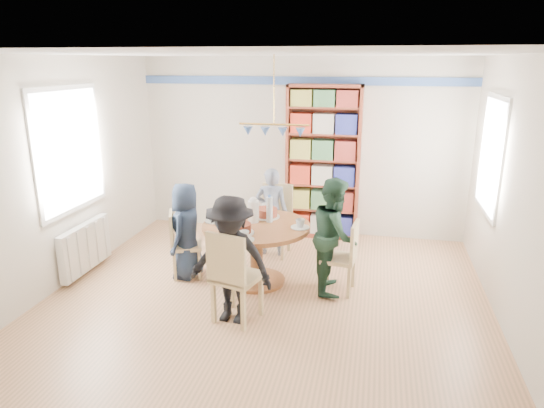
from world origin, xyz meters
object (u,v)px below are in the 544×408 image
(chair_left, at_px, (180,241))
(chair_near, at_px, (232,273))
(person_left, at_px, (187,231))
(person_near, at_px, (231,260))
(bookshelf, at_px, (323,164))
(chair_far, at_px, (275,216))
(dining_table, at_px, (256,240))
(person_far, at_px, (271,212))
(radiator, at_px, (86,247))
(person_right, at_px, (335,235))
(chair_right, at_px, (345,254))

(chair_left, height_order, chair_near, chair_near)
(person_left, relative_size, person_near, 0.90)
(chair_near, relative_size, bookshelf, 0.44)
(chair_far, distance_m, bookshelf, 1.17)
(person_near, relative_size, bookshelf, 0.59)
(person_left, distance_m, person_near, 1.27)
(person_near, bearing_deg, person_left, 138.08)
(dining_table, relative_size, bookshelf, 0.56)
(chair_left, distance_m, person_far, 1.36)
(radiator, height_order, person_right, person_right)
(person_right, height_order, person_far, person_right)
(chair_right, bearing_deg, chair_far, 135.42)
(chair_right, bearing_deg, person_near, -140.22)
(dining_table, height_order, person_left, person_left)
(dining_table, xyz_separation_m, chair_left, (-0.98, -0.02, -0.09))
(person_far, relative_size, bookshelf, 0.54)
(person_far, height_order, person_near, person_near)
(person_right, bearing_deg, chair_left, 85.08)
(chair_left, height_order, person_near, person_near)
(person_far, bearing_deg, dining_table, 86.92)
(chair_left, bearing_deg, dining_table, 1.08)
(chair_far, height_order, person_right, person_right)
(radiator, distance_m, bookshelf, 3.54)
(chair_near, relative_size, person_near, 0.75)
(person_right, bearing_deg, dining_table, 84.68)
(radiator, relative_size, bookshelf, 0.43)
(radiator, height_order, chair_right, chair_right)
(radiator, xyz_separation_m, person_near, (2.17, -0.74, 0.33))
(dining_table, distance_m, person_left, 0.89)
(radiator, bearing_deg, person_left, 8.18)
(dining_table, bearing_deg, chair_left, -178.92)
(dining_table, distance_m, chair_near, 0.99)
(dining_table, bearing_deg, chair_near, -90.14)
(person_far, distance_m, bookshelf, 1.21)
(radiator, height_order, bookshelf, bookshelf)
(person_far, bearing_deg, chair_right, 134.60)
(dining_table, distance_m, chair_left, 0.98)
(person_far, xyz_separation_m, person_near, (-0.01, -1.87, 0.06))
(radiator, relative_size, person_near, 0.74)
(person_right, height_order, person_near, person_right)
(dining_table, relative_size, person_near, 0.96)
(chair_right, relative_size, chair_near, 0.86)
(radiator, relative_size, person_left, 0.82)
(chair_near, bearing_deg, person_far, 90.46)
(person_near, bearing_deg, person_far, 94.91)
(chair_left, distance_m, person_right, 1.93)
(dining_table, xyz_separation_m, chair_near, (-0.00, -0.99, 0.00))
(dining_table, height_order, chair_right, chair_right)
(chair_left, height_order, bookshelf, bookshelf)
(chair_left, relative_size, person_far, 0.68)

